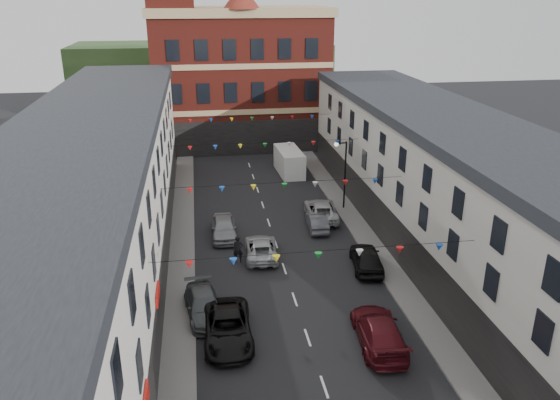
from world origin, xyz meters
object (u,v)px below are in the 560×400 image
moving_car (261,248)px  pedestrian (238,250)px  car_right_c (379,331)px  car_left_c (228,328)px  car_left_d (204,305)px  car_right_d (367,258)px  white_van (289,162)px  car_right_f (321,210)px  street_lamp (342,166)px  car_right_e (317,221)px  car_left_e (224,228)px

moving_car → pedestrian: 1.82m
car_right_c → moving_car: bearing=-61.6°
car_left_c → car_left_d: 2.83m
car_left_d → car_right_d: car_right_d is taller
car_left_c → white_van: 29.19m
car_right_c → car_right_f: (0.79, 17.37, -0.06)m
car_left_c → white_van: size_ratio=0.97×
street_lamp → car_left_d: (-12.05, -14.97, -3.21)m
moving_car → white_van: size_ratio=0.83×
car_right_c → car_right_f: car_right_c is taller
car_left_c → moving_car: bearing=73.4°
car_left_c → moving_car: size_ratio=1.16×
car_right_c → street_lamp: bearing=-94.1°
street_lamp → car_right_f: 4.21m
car_right_e → moving_car: bearing=42.8°
moving_car → car_right_e: bearing=-136.6°
pedestrian → car_left_d: bearing=-103.6°
car_left_d → car_right_f: (9.89, 13.22, 0.04)m
car_left_d → white_van: size_ratio=0.84×
car_right_f → pedestrian: size_ratio=2.76×
street_lamp → car_right_d: (-1.05, -10.81, -3.11)m
car_right_d → moving_car: car_right_d is taller
car_left_e → white_van: 16.57m
car_left_d → white_van: 27.14m
car_left_e → car_right_e: car_left_e is taller
car_left_c → car_right_e: bearing=60.7°
car_left_d → car_right_e: size_ratio=1.21×
car_right_c → car_right_e: (0.00, 15.31, -0.15)m
car_right_c → white_van: bearing=-85.7°
car_left_d → pedestrian: 6.88m
car_left_d → car_left_e: 10.88m
car_left_e → car_right_d: size_ratio=0.99×
street_lamp → car_right_c: street_lamp is taller
car_right_e → car_right_d: bearing=108.2°
street_lamp → car_left_d: street_lamp is taller
car_right_e → white_van: white_van is taller
car_left_d → white_van: bearing=62.8°
car_left_c → car_right_f: size_ratio=1.04×
car_left_d → car_right_f: bearing=46.0°
street_lamp → car_right_c: size_ratio=1.08×
car_right_c → car_right_d: size_ratio=1.20×
car_right_d → car_right_f: (-1.11, 9.06, -0.05)m
street_lamp → car_right_c: (-2.95, -19.13, -3.10)m
car_left_d → moving_car: (4.18, 7.04, -0.03)m
street_lamp → car_left_e: bearing=-157.7°
car_left_e → pedestrian: bearing=-79.8°
pedestrian → street_lamp: bearing=49.6°
car_right_d → car_right_e: 7.25m
white_van → moving_car: bearing=-108.2°
car_left_e → white_van: (7.54, 14.75, 0.48)m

